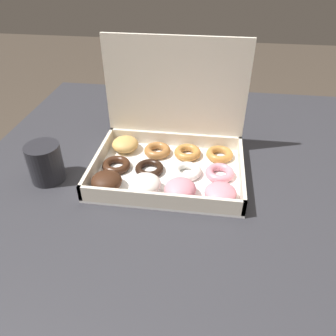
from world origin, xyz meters
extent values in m
plane|color=#42382D|center=(0.00, 0.00, 0.00)|extent=(8.00, 8.00, 0.00)
cube|color=#2D2D33|center=(0.00, 0.00, 0.71)|extent=(1.02, 1.00, 0.03)
cylinder|color=#2D2D33|center=(-0.46, 0.45, 0.35)|extent=(0.06, 0.06, 0.70)
cylinder|color=#2D2D33|center=(0.46, 0.45, 0.35)|extent=(0.06, 0.06, 0.70)
cube|color=white|center=(-0.02, -0.03, 0.73)|extent=(0.35, 0.25, 0.01)
cube|color=beige|center=(-0.02, -0.16, 0.75)|extent=(0.35, 0.01, 0.04)
cube|color=beige|center=(-0.02, 0.09, 0.75)|extent=(0.35, 0.01, 0.04)
cube|color=beige|center=(-0.20, -0.03, 0.75)|extent=(0.01, 0.25, 0.04)
cube|color=beige|center=(0.15, -0.03, 0.75)|extent=(0.01, 0.25, 0.04)
cube|color=beige|center=(-0.02, 0.10, 0.89)|extent=(0.35, 0.01, 0.24)
ellipsoid|color=#381E11|center=(-0.15, -0.11, 0.75)|extent=(0.07, 0.07, 0.04)
ellipsoid|color=white|center=(-0.06, -0.11, 0.75)|extent=(0.07, 0.07, 0.04)
ellipsoid|color=pink|center=(0.01, -0.12, 0.75)|extent=(0.07, 0.07, 0.04)
ellipsoid|color=pink|center=(0.10, -0.11, 0.75)|extent=(0.07, 0.07, 0.03)
torus|color=#381E11|center=(-0.15, -0.03, 0.74)|extent=(0.07, 0.07, 0.02)
torus|color=black|center=(-0.07, -0.04, 0.74)|extent=(0.07, 0.07, 0.02)
torus|color=white|center=(0.02, -0.04, 0.74)|extent=(0.07, 0.07, 0.02)
torus|color=pink|center=(0.10, -0.03, 0.74)|extent=(0.07, 0.07, 0.02)
ellipsoid|color=tan|center=(-0.15, 0.05, 0.75)|extent=(0.07, 0.07, 0.04)
torus|color=#9E6633|center=(-0.06, 0.04, 0.74)|extent=(0.07, 0.07, 0.02)
torus|color=#B77A38|center=(0.01, 0.04, 0.74)|extent=(0.07, 0.07, 0.02)
torus|color=#B77A38|center=(0.10, 0.05, 0.74)|extent=(0.07, 0.07, 0.02)
cylinder|color=#232328|center=(-0.30, -0.09, 0.77)|extent=(0.08, 0.08, 0.09)
cylinder|color=black|center=(-0.30, -0.09, 0.81)|extent=(0.06, 0.06, 0.01)
camera|label=1|loc=(0.06, -0.66, 1.20)|focal=35.00mm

